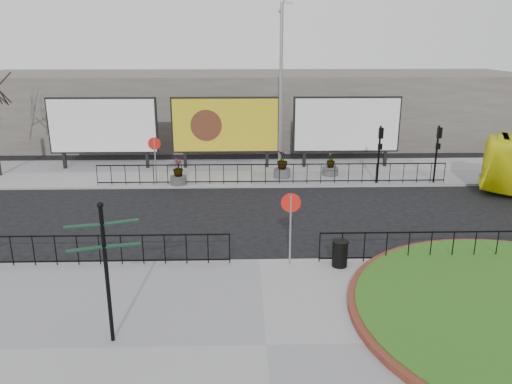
{
  "coord_description": "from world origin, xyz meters",
  "views": [
    {
      "loc": [
        -0.56,
        -15.58,
        7.26
      ],
      "look_at": [
        -0.06,
        1.8,
        1.97
      ],
      "focal_mm": 35.0,
      "sensor_mm": 36.0,
      "label": 1
    }
  ],
  "objects_px": {
    "lamp_post": "(281,89)",
    "planter_c": "(330,167)",
    "fingerpost_sign": "(105,260)",
    "litter_bin": "(340,253)",
    "planter_b": "(282,167)",
    "planter_a": "(178,175)",
    "billboard_mid": "(226,125)"
  },
  "relations": [
    {
      "from": "planter_b",
      "to": "lamp_post",
      "type": "bearing_deg",
      "value": 105.78
    },
    {
      "from": "billboard_mid",
      "to": "lamp_post",
      "type": "relative_size",
      "value": 0.67
    },
    {
      "from": "fingerpost_sign",
      "to": "litter_bin",
      "type": "distance_m",
      "value": 7.82
    },
    {
      "from": "billboard_mid",
      "to": "fingerpost_sign",
      "type": "bearing_deg",
      "value": -97.46
    },
    {
      "from": "fingerpost_sign",
      "to": "planter_c",
      "type": "height_order",
      "value": "fingerpost_sign"
    },
    {
      "from": "billboard_mid",
      "to": "planter_a",
      "type": "bearing_deg",
      "value": -123.53
    },
    {
      "from": "billboard_mid",
      "to": "planter_b",
      "type": "bearing_deg",
      "value": -36.93
    },
    {
      "from": "billboard_mid",
      "to": "lamp_post",
      "type": "bearing_deg",
      "value": -33.25
    },
    {
      "from": "billboard_mid",
      "to": "lamp_post",
      "type": "distance_m",
      "value": 4.23
    },
    {
      "from": "litter_bin",
      "to": "fingerpost_sign",
      "type": "bearing_deg",
      "value": -147.62
    },
    {
      "from": "planter_b",
      "to": "planter_c",
      "type": "distance_m",
      "value": 2.73
    },
    {
      "from": "lamp_post",
      "to": "planter_c",
      "type": "relative_size",
      "value": 7.02
    },
    {
      "from": "litter_bin",
      "to": "billboard_mid",
      "type": "bearing_deg",
      "value": 106.92
    },
    {
      "from": "lamp_post",
      "to": "planter_a",
      "type": "relative_size",
      "value": 6.79
    },
    {
      "from": "litter_bin",
      "to": "planter_c",
      "type": "distance_m",
      "value": 11.72
    },
    {
      "from": "litter_bin",
      "to": "planter_a",
      "type": "distance_m",
      "value": 11.92
    },
    {
      "from": "planter_a",
      "to": "planter_c",
      "type": "height_order",
      "value": "planter_a"
    },
    {
      "from": "billboard_mid",
      "to": "litter_bin",
      "type": "height_order",
      "value": "billboard_mid"
    },
    {
      "from": "fingerpost_sign",
      "to": "planter_a",
      "type": "relative_size",
      "value": 2.66
    },
    {
      "from": "planter_a",
      "to": "planter_b",
      "type": "bearing_deg",
      "value": 12.7
    },
    {
      "from": "fingerpost_sign",
      "to": "planter_b",
      "type": "relative_size",
      "value": 2.43
    },
    {
      "from": "lamp_post",
      "to": "planter_b",
      "type": "distance_m",
      "value": 4.15
    },
    {
      "from": "planter_c",
      "to": "litter_bin",
      "type": "bearing_deg",
      "value": -98.26
    },
    {
      "from": "planter_b",
      "to": "billboard_mid",
      "type": "bearing_deg",
      "value": 143.07
    },
    {
      "from": "litter_bin",
      "to": "planter_c",
      "type": "relative_size",
      "value": 0.68
    },
    {
      "from": "fingerpost_sign",
      "to": "planter_a",
      "type": "distance_m",
      "value": 14.18
    },
    {
      "from": "billboard_mid",
      "to": "fingerpost_sign",
      "type": "relative_size",
      "value": 1.71
    },
    {
      "from": "litter_bin",
      "to": "planter_b",
      "type": "distance_m",
      "value": 11.28
    },
    {
      "from": "planter_b",
      "to": "planter_c",
      "type": "height_order",
      "value": "planter_b"
    },
    {
      "from": "litter_bin",
      "to": "planter_a",
      "type": "height_order",
      "value": "planter_a"
    },
    {
      "from": "billboard_mid",
      "to": "lamp_post",
      "type": "xyz_separation_m",
      "value": [
        3.01,
        -1.97,
        2.23
      ]
    },
    {
      "from": "lamp_post",
      "to": "fingerpost_sign",
      "type": "xyz_separation_m",
      "value": [
        -5.32,
        -15.68,
        -2.52
      ]
    }
  ]
}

